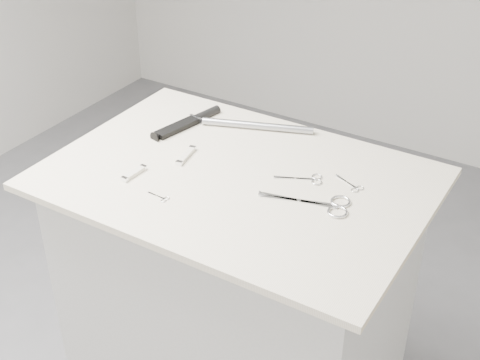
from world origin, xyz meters
The scene contains 10 objects.
plinth centered at (0.00, 0.00, 0.45)m, with size 0.90×0.60×0.90m, color #BBBBB8.
display_board centered at (0.00, 0.00, 0.91)m, with size 1.00×0.70×0.02m, color beige.
large_shears centered at (0.26, -0.01, 0.92)m, with size 0.23×0.12×0.01m.
embroidery_scissors_a centered at (0.17, 0.08, 0.92)m, with size 0.12×0.08×0.00m.
embroidery_scissors_b centered at (0.28, 0.11, 0.92)m, with size 0.09×0.06×0.00m.
tiny_scissors centered at (-0.11, -0.19, 0.92)m, with size 0.06×0.03×0.00m.
sheathed_knife centered at (-0.27, 0.18, 0.93)m, with size 0.09×0.25×0.03m.
pocket_knife_a centered at (-0.17, 0.01, 0.93)m, with size 0.04×0.10×0.01m.
pocket_knife_b centered at (-0.23, -0.14, 0.93)m, with size 0.02×0.08×0.01m.
metal_rail centered at (-0.09, 0.26, 0.93)m, with size 0.02×0.02×0.33m, color #93959B.
Camera 1 is at (0.79, -1.28, 1.86)m, focal length 50.00 mm.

